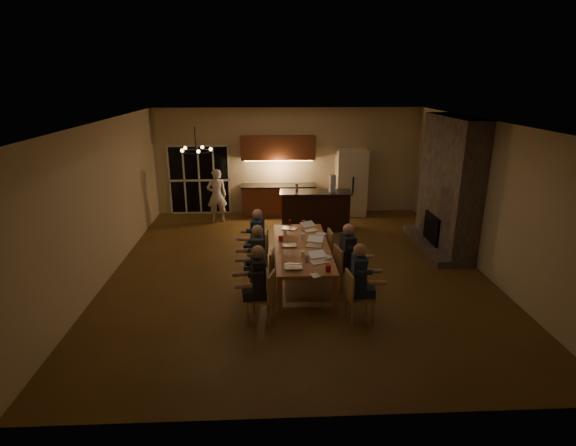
% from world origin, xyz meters
% --- Properties ---
extents(floor, '(9.00, 9.00, 0.00)m').
position_xyz_m(floor, '(0.00, 0.00, 0.00)').
color(floor, brown).
rests_on(floor, ground).
extents(back_wall, '(8.00, 0.04, 3.20)m').
position_xyz_m(back_wall, '(0.00, 4.52, 1.60)').
color(back_wall, '#CAB18F').
rests_on(back_wall, ground).
extents(left_wall, '(0.04, 9.00, 3.20)m').
position_xyz_m(left_wall, '(-4.02, 0.00, 1.60)').
color(left_wall, '#CAB18F').
rests_on(left_wall, ground).
extents(right_wall, '(0.04, 9.00, 3.20)m').
position_xyz_m(right_wall, '(4.02, 0.00, 1.60)').
color(right_wall, '#CAB18F').
rests_on(right_wall, ground).
extents(ceiling, '(8.00, 9.00, 0.04)m').
position_xyz_m(ceiling, '(0.00, 0.00, 3.22)').
color(ceiling, white).
rests_on(ceiling, back_wall).
extents(french_doors, '(1.86, 0.08, 2.10)m').
position_xyz_m(french_doors, '(-2.70, 4.47, 1.05)').
color(french_doors, black).
rests_on(french_doors, ground).
extents(fireplace, '(0.58, 2.50, 3.20)m').
position_xyz_m(fireplace, '(3.70, 1.20, 1.60)').
color(fireplace, '#675B51').
rests_on(fireplace, ground).
extents(kitchenette, '(2.24, 0.68, 2.40)m').
position_xyz_m(kitchenette, '(-0.30, 4.20, 1.20)').
color(kitchenette, brown).
rests_on(kitchenette, ground).
extents(refrigerator, '(0.90, 0.68, 2.00)m').
position_xyz_m(refrigerator, '(1.90, 4.15, 1.00)').
color(refrigerator, '#ECDFC6').
rests_on(refrigerator, ground).
extents(dining_table, '(1.10, 2.89, 0.75)m').
position_xyz_m(dining_table, '(0.05, -0.52, 0.38)').
color(dining_table, '#B27147').
rests_on(dining_table, ground).
extents(bar_island, '(1.96, 0.76, 1.08)m').
position_xyz_m(bar_island, '(0.68, 2.76, 0.54)').
color(bar_island, black).
rests_on(bar_island, ground).
extents(chair_left_near, '(0.54, 0.54, 0.89)m').
position_xyz_m(chair_left_near, '(-0.78, -2.08, 0.45)').
color(chair_left_near, tan).
rests_on(chair_left_near, ground).
extents(chair_left_mid, '(0.50, 0.50, 0.89)m').
position_xyz_m(chair_left_mid, '(-0.77, -1.08, 0.45)').
color(chair_left_mid, tan).
rests_on(chair_left_mid, ground).
extents(chair_left_far, '(0.47, 0.47, 0.89)m').
position_xyz_m(chair_left_far, '(-0.87, 0.04, 0.45)').
color(chair_left_far, tan).
rests_on(chair_left_far, ground).
extents(chair_right_near, '(0.49, 0.49, 0.89)m').
position_xyz_m(chair_right_near, '(0.93, -2.15, 0.45)').
color(chair_right_near, tan).
rests_on(chair_right_near, ground).
extents(chair_right_mid, '(0.52, 0.52, 0.89)m').
position_xyz_m(chair_right_mid, '(0.92, -0.95, 0.45)').
color(chair_right_mid, tan).
rests_on(chair_right_mid, ground).
extents(chair_right_far, '(0.47, 0.47, 0.89)m').
position_xyz_m(chair_right_far, '(0.91, 0.04, 0.45)').
color(chair_right_far, tan).
rests_on(chair_right_far, ground).
extents(person_left_near, '(0.67, 0.67, 1.38)m').
position_xyz_m(person_left_near, '(-0.81, -2.09, 0.69)').
color(person_left_near, black).
rests_on(person_left_near, ground).
extents(person_right_near, '(0.64, 0.64, 1.38)m').
position_xyz_m(person_right_near, '(0.90, -2.09, 0.69)').
color(person_right_near, '#1F354F').
rests_on(person_right_near, ground).
extents(person_left_mid, '(0.63, 0.63, 1.38)m').
position_xyz_m(person_left_mid, '(-0.84, -1.00, 0.69)').
color(person_left_mid, '#353C3F').
rests_on(person_left_mid, ground).
extents(person_right_mid, '(0.66, 0.66, 1.38)m').
position_xyz_m(person_right_mid, '(0.90, -1.00, 0.69)').
color(person_right_mid, black).
rests_on(person_right_mid, ground).
extents(person_left_far, '(0.70, 0.70, 1.38)m').
position_xyz_m(person_left_far, '(-0.86, 0.08, 0.69)').
color(person_left_far, '#1F354F').
rests_on(person_left_far, ground).
extents(standing_person, '(0.65, 0.51, 1.57)m').
position_xyz_m(standing_person, '(-2.10, 3.60, 0.78)').
color(standing_person, silver).
rests_on(standing_person, ground).
extents(chandelier, '(0.57, 0.57, 0.03)m').
position_xyz_m(chandelier, '(-1.93, -0.81, 2.75)').
color(chandelier, black).
rests_on(chandelier, ceiling).
extents(laptop_a, '(0.32, 0.28, 0.23)m').
position_xyz_m(laptop_a, '(-0.19, -1.58, 0.86)').
color(laptop_a, silver).
rests_on(laptop_a, dining_table).
extents(laptop_b, '(0.38, 0.36, 0.23)m').
position_xyz_m(laptop_b, '(0.31, -1.36, 0.86)').
color(laptop_b, silver).
rests_on(laptop_b, dining_table).
extents(laptop_c, '(0.33, 0.29, 0.23)m').
position_xyz_m(laptop_c, '(-0.22, -0.45, 0.86)').
color(laptop_c, silver).
rests_on(laptop_c, dining_table).
extents(laptop_d, '(0.39, 0.37, 0.23)m').
position_xyz_m(laptop_d, '(0.30, -0.51, 0.86)').
color(laptop_d, silver).
rests_on(laptop_d, dining_table).
extents(laptop_e, '(0.41, 0.39, 0.23)m').
position_xyz_m(laptop_e, '(-0.15, 0.62, 0.86)').
color(laptop_e, silver).
rests_on(laptop_e, dining_table).
extents(laptop_f, '(0.41, 0.40, 0.23)m').
position_xyz_m(laptop_f, '(0.32, 0.45, 0.86)').
color(laptop_f, silver).
rests_on(laptop_f, dining_table).
extents(mug_front, '(0.09, 0.09, 0.10)m').
position_xyz_m(mug_front, '(0.03, -1.04, 0.80)').
color(mug_front, white).
rests_on(mug_front, dining_table).
extents(mug_mid, '(0.09, 0.09, 0.10)m').
position_xyz_m(mug_mid, '(0.11, -0.02, 0.80)').
color(mug_mid, white).
rests_on(mug_mid, dining_table).
extents(mug_back, '(0.08, 0.08, 0.10)m').
position_xyz_m(mug_back, '(-0.26, 0.27, 0.80)').
color(mug_back, white).
rests_on(mug_back, dining_table).
extents(redcup_near, '(0.10, 0.10, 0.12)m').
position_xyz_m(redcup_near, '(0.42, -1.78, 0.81)').
color(redcup_near, '#B60E0C').
rests_on(redcup_near, dining_table).
extents(redcup_mid, '(0.09, 0.09, 0.12)m').
position_xyz_m(redcup_mid, '(-0.37, -0.17, 0.81)').
color(redcup_mid, '#B60E0C').
rests_on(redcup_mid, dining_table).
extents(redcup_far, '(0.09, 0.09, 0.12)m').
position_xyz_m(redcup_far, '(0.20, 0.84, 0.81)').
color(redcup_far, '#B60E0C').
rests_on(redcup_far, dining_table).
extents(can_silver, '(0.07, 0.07, 0.12)m').
position_xyz_m(can_silver, '(0.08, -1.30, 0.81)').
color(can_silver, '#B2B2B7').
rests_on(can_silver, dining_table).
extents(can_cola, '(0.06, 0.06, 0.12)m').
position_xyz_m(can_cola, '(-0.13, 0.92, 0.81)').
color(can_cola, '#3F0F0C').
rests_on(can_cola, dining_table).
extents(can_right, '(0.06, 0.06, 0.12)m').
position_xyz_m(can_right, '(0.41, -0.22, 0.81)').
color(can_right, '#B2B2B7').
rests_on(can_right, dining_table).
extents(plate_near, '(0.23, 0.23, 0.02)m').
position_xyz_m(plate_near, '(0.46, -1.13, 0.76)').
color(plate_near, white).
rests_on(plate_near, dining_table).
extents(plate_left, '(0.24, 0.24, 0.02)m').
position_xyz_m(plate_left, '(-0.23, -1.49, 0.76)').
color(plate_left, white).
rests_on(plate_left, dining_table).
extents(plate_far, '(0.24, 0.24, 0.02)m').
position_xyz_m(plate_far, '(0.53, 0.19, 0.76)').
color(plate_far, white).
rests_on(plate_far, dining_table).
extents(notepad, '(0.19, 0.22, 0.01)m').
position_xyz_m(notepad, '(0.17, -1.95, 0.76)').
color(notepad, white).
rests_on(notepad, dining_table).
extents(bar_bottle, '(0.08, 0.08, 0.24)m').
position_xyz_m(bar_bottle, '(0.16, 2.76, 1.20)').
color(bar_bottle, '#99999E').
rests_on(bar_bottle, bar_island).
extents(bar_blender, '(0.18, 0.18, 0.47)m').
position_xyz_m(bar_blender, '(1.12, 2.70, 1.32)').
color(bar_blender, silver).
rests_on(bar_blender, bar_island).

